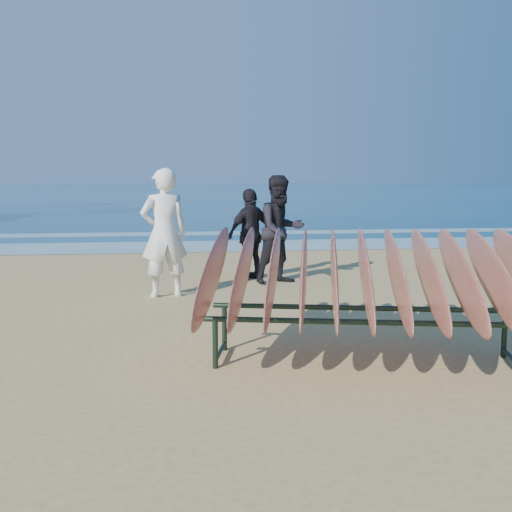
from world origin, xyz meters
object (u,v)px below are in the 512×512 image
object	(u,v)px
surfboard_rack	(365,276)
person_dark_a	(281,230)
person_dark_b	(251,234)
person_white	(164,233)

from	to	relation	value
surfboard_rack	person_dark_a	size ratio (longest dim) A/B	1.94
person_dark_b	person_dark_a	bearing A→B (deg)	104.55
surfboard_rack	person_white	bearing A→B (deg)	131.05
person_white	person_dark_b	distance (m)	2.10
person_dark_a	person_dark_b	xyz separation A→B (m)	(-0.47, 0.47, -0.12)
person_white	person_dark_a	size ratio (longest dim) A/B	1.06
person_white	person_dark_a	world-z (taller)	person_white
person_white	person_dark_a	bearing A→B (deg)	-166.68
person_dark_a	person_dark_b	size ratio (longest dim) A/B	1.14
person_dark_b	person_white	bearing A→B (deg)	12.80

